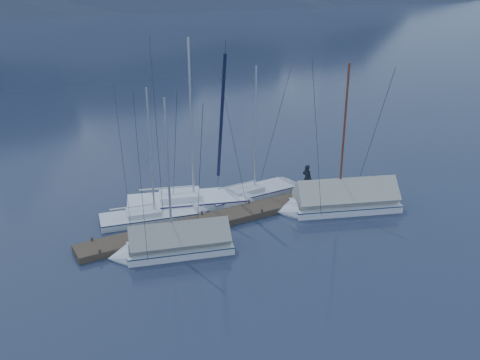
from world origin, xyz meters
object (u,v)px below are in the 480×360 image
Objects in this scene: sailboat_open_mid at (203,201)px; sailboat_covered_near at (336,202)px; sailboat_open_left at (163,216)px; sailboat_open_right at (261,192)px; sailboat_covered_far at (170,246)px; person at (307,178)px.

sailboat_open_mid reaches higher than sailboat_covered_near.
sailboat_open_left is 6.53m from sailboat_open_right.
sailboat_open_left is 2.85m from sailboat_open_mid.
sailboat_covered_near is at bearing -58.65° from sailboat_open_right.
sailboat_open_left is 9.83m from sailboat_covered_near.
sailboat_covered_far reaches higher than sailboat_open_left.
sailboat_open_left is at bearing 61.31° from person.
sailboat_covered_near is at bearing -0.48° from sailboat_covered_far.
sailboat_open_mid reaches higher than person.
sailboat_covered_near is 5.37× the size of person.
sailboat_covered_near is (6.22, -4.50, 0.28)m from sailboat_open_mid.
person is at bearing -20.20° from sailboat_open_mid.
sailboat_open_right is 0.94× the size of sailboat_covered_near.
sailboat_covered_near is at bearing -23.50° from sailboat_open_left.
sailboat_covered_near reaches higher than sailboat_covered_far.
person is (5.87, -2.16, 1.01)m from sailboat_open_mid.
sailboat_covered_near is (9.01, -3.92, 0.32)m from sailboat_open_left.
sailboat_covered_near is 2.48m from person.
sailboat_open_mid is 6.33m from person.
sailboat_covered_far is (-7.67, -4.00, 0.26)m from sailboat_open_right.
person is at bearing -10.34° from sailboat_open_left.
sailboat_covered_far reaches higher than person.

